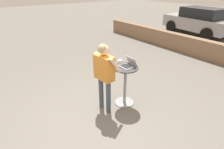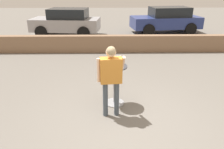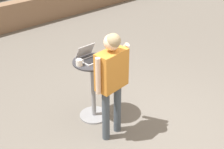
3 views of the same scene
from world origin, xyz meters
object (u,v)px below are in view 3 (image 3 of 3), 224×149
(cafe_table, at_px, (93,85))
(laptop, at_px, (90,57))
(coffee_mug, at_px, (79,63))
(standing_person, at_px, (112,74))

(cafe_table, xyz_separation_m, laptop, (0.00, 0.06, 0.47))
(laptop, relative_size, coffee_mug, 2.57)
(coffee_mug, bearing_deg, laptop, 11.07)
(laptop, height_order, coffee_mug, laptop)
(coffee_mug, distance_m, standing_person, 0.57)
(laptop, bearing_deg, coffee_mug, -168.93)
(laptop, distance_m, standing_person, 0.60)
(coffee_mug, bearing_deg, cafe_table, -4.85)
(cafe_table, bearing_deg, standing_person, -100.64)
(laptop, distance_m, coffee_mug, 0.23)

